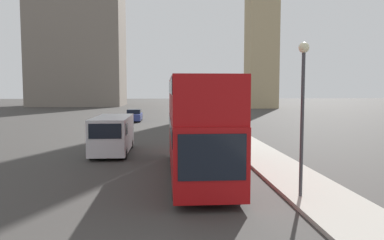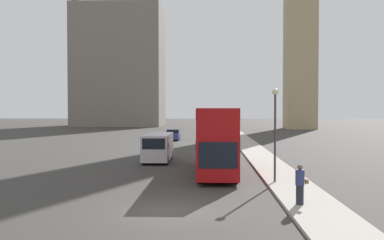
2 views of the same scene
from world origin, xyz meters
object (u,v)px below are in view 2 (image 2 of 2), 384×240
street_lamp (275,120)px  red_double_decker_bus (216,137)px  pedestrian (300,185)px  white_van (158,147)px  parked_sedan (173,135)px

street_lamp → red_double_decker_bus: bearing=129.7°
red_double_decker_bus → pedestrian: 10.33m
street_lamp → white_van: bearing=128.1°
street_lamp → parked_sedan: size_ratio=1.18×
pedestrian → parked_sedan: pedestrian is taller
white_van → pedestrian: size_ratio=3.24×
street_lamp → parked_sedan: street_lamp is taller
white_van → street_lamp: size_ratio=1.07×
street_lamp → pedestrian: bearing=-88.0°
pedestrian → parked_sedan: (-8.69, 38.73, -0.35)m
pedestrian → parked_sedan: bearing=102.6°
white_van → street_lamp: 12.99m
white_van → street_lamp: (7.86, -10.04, 2.46)m
red_double_decker_bus → parked_sedan: 29.62m
pedestrian → street_lamp: street_lamp is taller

